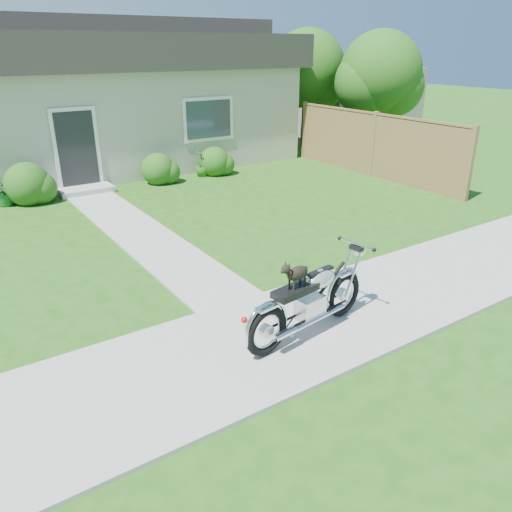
{
  "coord_description": "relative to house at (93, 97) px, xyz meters",
  "views": [
    {
      "loc": [
        -4.96,
        -4.72,
        3.67
      ],
      "look_at": [
        -1.12,
        1.0,
        0.75
      ],
      "focal_mm": 35.0,
      "sensor_mm": 36.0,
      "label": 1
    }
  ],
  "objects": [
    {
      "name": "ground",
      "position": [
        0.0,
        -11.99,
        -2.16
      ],
      "size": [
        80.0,
        80.0,
        0.0
      ],
      "primitive_type": "plane",
      "color": "#235114",
      "rests_on": "ground"
    },
    {
      "name": "sidewalk",
      "position": [
        0.0,
        -11.99,
        -2.14
      ],
      "size": [
        24.0,
        2.2,
        0.04
      ],
      "primitive_type": "cube",
      "color": "#9E9B93",
      "rests_on": "ground"
    },
    {
      "name": "walkway",
      "position": [
        -1.5,
        -6.99,
        -2.14
      ],
      "size": [
        1.2,
        8.0,
        0.03
      ],
      "primitive_type": "cube",
      "color": "#9E9B93",
      "rests_on": "ground"
    },
    {
      "name": "house",
      "position": [
        0.0,
        0.0,
        0.0
      ],
      "size": [
        12.6,
        7.03,
        4.5
      ],
      "color": "#B2ACA0",
      "rests_on": "ground"
    },
    {
      "name": "fence",
      "position": [
        6.3,
        -6.24,
        -1.22
      ],
      "size": [
        0.12,
        6.62,
        1.9
      ],
      "color": "olive",
      "rests_on": "ground"
    },
    {
      "name": "tree_near",
      "position": [
        8.61,
        -4.3,
        0.53
      ],
      "size": [
        2.77,
        2.74,
        4.2
      ],
      "color": "#3D2B1C",
      "rests_on": "ground"
    },
    {
      "name": "tree_far",
      "position": [
        7.74,
        -1.47,
        0.59
      ],
      "size": [
        2.82,
        2.79,
        4.29
      ],
      "color": "#3D2B1C",
      "rests_on": "ground"
    },
    {
      "name": "shrub_row",
      "position": [
        -1.48,
        -3.49,
        -1.74
      ],
      "size": [
        8.91,
        1.11,
        1.11
      ],
      "color": "#255416",
      "rests_on": "ground"
    },
    {
      "name": "potted_plant_left",
      "position": [
        -3.48,
        -3.44,
        -1.78
      ],
      "size": [
        0.76,
        0.83,
        0.76
      ],
      "primitive_type": "imported",
      "rotation": [
        0.0,
        0.0,
        4.43
      ],
      "color": "#195F20",
      "rests_on": "ground"
    },
    {
      "name": "potted_plant_right",
      "position": [
        1.99,
        -3.44,
        -1.78
      ],
      "size": [
        0.59,
        0.59,
        0.76
      ],
      "primitive_type": "imported",
      "rotation": [
        0.0,
        0.0,
        0.96
      ],
      "color": "#265918",
      "rests_on": "ground"
    },
    {
      "name": "motorcycle_with_dog",
      "position": [
        -1.07,
        -12.23,
        -1.61
      ],
      "size": [
        2.22,
        0.66,
        1.15
      ],
      "rotation": [
        0.0,
        0.0,
        0.14
      ],
      "color": "black",
      "rests_on": "sidewalk"
    }
  ]
}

